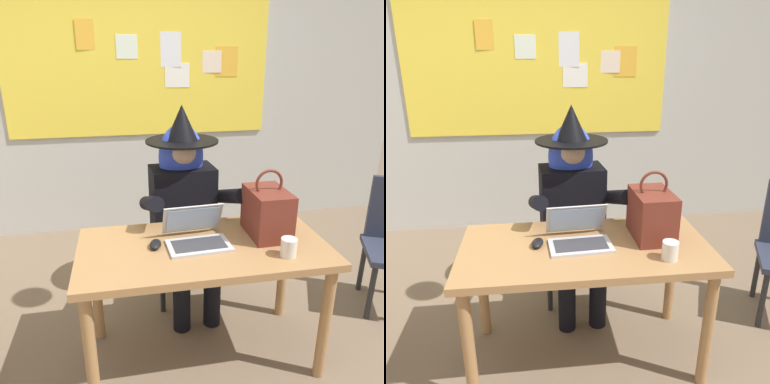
% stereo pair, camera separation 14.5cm
% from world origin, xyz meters
% --- Properties ---
extents(ground_plane, '(24.00, 24.00, 0.00)m').
position_xyz_m(ground_plane, '(0.00, 0.00, 0.00)').
color(ground_plane, '#75604C').
extents(wall_back_bulletin, '(5.34, 2.13, 2.71)m').
position_xyz_m(wall_back_bulletin, '(0.00, 1.98, 1.37)').
color(wall_back_bulletin, '#B2B2AD').
rests_on(wall_back_bulletin, ground).
extents(desk_main, '(1.32, 0.68, 0.72)m').
position_xyz_m(desk_main, '(0.15, 0.04, 0.62)').
color(desk_main, '#A37547').
rests_on(desk_main, ground).
extents(chair_at_desk, '(0.43, 0.43, 0.90)m').
position_xyz_m(chair_at_desk, '(0.16, 0.73, 0.50)').
color(chair_at_desk, black).
rests_on(chair_at_desk, ground).
extents(person_costumed, '(0.61, 0.71, 1.37)m').
position_xyz_m(person_costumed, '(0.16, 0.61, 0.78)').
color(person_costumed, black).
rests_on(person_costumed, ground).
extents(laptop, '(0.34, 0.29, 0.19)m').
position_xyz_m(laptop, '(0.12, 0.08, 0.76)').
color(laptop, '#B7B7BC').
rests_on(laptop, desk_main).
extents(computer_mouse, '(0.08, 0.11, 0.03)m').
position_xyz_m(computer_mouse, '(-0.10, 0.07, 0.74)').
color(computer_mouse, black).
rests_on(computer_mouse, desk_main).
extents(handbag, '(0.20, 0.30, 0.38)m').
position_xyz_m(handbag, '(0.52, 0.10, 0.85)').
color(handbag, maroon).
rests_on(handbag, desk_main).
extents(coffee_mug, '(0.08, 0.08, 0.09)m').
position_xyz_m(coffee_mug, '(0.54, -0.15, 0.77)').
color(coffee_mug, silver).
rests_on(coffee_mug, desk_main).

